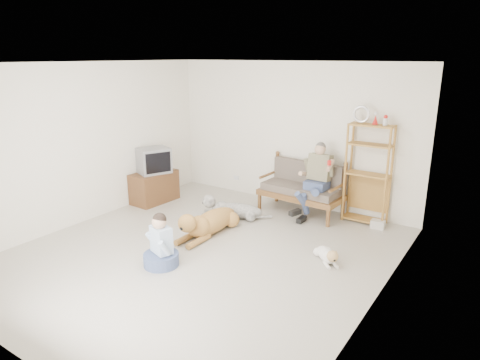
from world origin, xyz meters
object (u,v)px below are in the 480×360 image
Objects in this scene: etagere at (368,173)px; tv_stand at (154,187)px; golden_retriever at (208,223)px; loveseat at (303,187)px.

etagere is 2.17× the size of tv_stand.
golden_retriever is (-1.92, -1.96, -0.68)m from etagere.
loveseat is 1.19m from etagere.
etagere is at bearing 45.73° from golden_retriever.
loveseat is at bearing 25.03° from tv_stand.
loveseat reaches higher than golden_retriever.
golden_retriever is at bearing -134.42° from etagere.
loveseat is 1.66× the size of tv_stand.
etagere is 2.83m from golden_retriever.
etagere is 4.05m from tv_stand.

